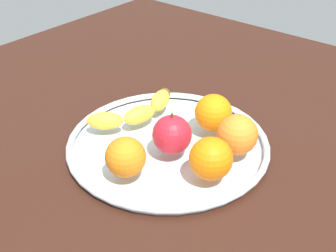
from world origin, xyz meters
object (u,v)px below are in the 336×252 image
at_px(orange_back_left, 213,113).
at_px(fruit_bowl, 168,144).
at_px(orange_front_left, 126,157).
at_px(orange_center, 211,159).
at_px(apple, 172,135).
at_px(banana, 137,111).
at_px(orange_front_right, 237,135).

bearing_deg(orange_back_left, fruit_bowl, 153.24).
height_order(orange_front_left, orange_center, orange_center).
xyz_separation_m(fruit_bowl, orange_center, (-0.04, -0.12, 0.04)).
bearing_deg(apple, orange_back_left, -7.56).
height_order(banana, orange_center, orange_center).
bearing_deg(orange_front_left, orange_front_right, -32.52).
bearing_deg(apple, orange_front_right, -51.39).
bearing_deg(orange_center, orange_front_right, 2.57).
distance_m(banana, apple, 0.13).
bearing_deg(banana, orange_back_left, -51.54).
distance_m(orange_back_left, orange_center, 0.14).
bearing_deg(fruit_bowl, banana, 78.50).
bearing_deg(banana, fruit_bowl, -87.99).
distance_m(banana, orange_center, 0.22).
bearing_deg(orange_back_left, apple, 172.44).
xyz_separation_m(banana, orange_back_left, (0.06, -0.14, 0.02)).
bearing_deg(orange_front_left, fruit_bowl, 4.56).
relative_size(apple, orange_front_right, 1.08).
height_order(orange_back_left, orange_front_left, orange_back_left).
distance_m(apple, orange_back_left, 0.11).
relative_size(orange_front_left, orange_front_right, 0.94).
bearing_deg(orange_front_left, orange_back_left, -9.06).
height_order(apple, orange_back_left, apple).
height_order(fruit_bowl, banana, banana).
height_order(orange_front_left, orange_front_right, orange_front_right).
height_order(fruit_bowl, orange_back_left, orange_back_left).
bearing_deg(orange_center, orange_back_left, 32.88).
height_order(fruit_bowl, orange_front_right, orange_front_right).
bearing_deg(orange_front_left, apple, -10.70).
distance_m(banana, orange_front_right, 0.22).
relative_size(banana, orange_back_left, 2.90).
bearing_deg(orange_back_left, orange_front_right, -115.49).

